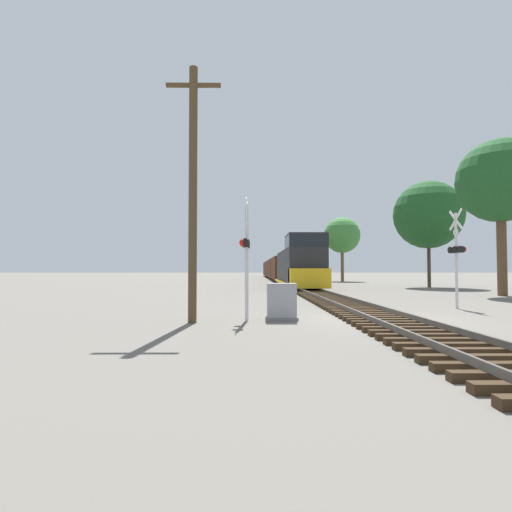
{
  "coord_description": "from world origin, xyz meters",
  "views": [
    {
      "loc": [
        -4.31,
        -13.65,
        1.73
      ],
      "look_at": [
        -4.13,
        7.25,
        2.43
      ],
      "focal_mm": 28.0,
      "sensor_mm": 36.0,
      "label": 1
    }
  ],
  "objects_px": {
    "crossing_signal_near": "(246,249)",
    "tree_deep_background": "(342,235)",
    "tree_mid_background": "(428,215)",
    "tree_far_right": "(500,181)",
    "freight_train": "(278,268)",
    "utility_pole": "(193,190)",
    "crossing_signal_far": "(457,252)",
    "relay_cabinet": "(282,302)"
  },
  "relations": [
    {
      "from": "crossing_signal_near",
      "to": "tree_deep_background",
      "type": "xyz_separation_m",
      "value": [
        13.29,
        44.49,
        4.27
      ]
    },
    {
      "from": "crossing_signal_near",
      "to": "tree_mid_background",
      "type": "relative_size",
      "value": 0.4
    },
    {
      "from": "crossing_signal_near",
      "to": "tree_far_right",
      "type": "bearing_deg",
      "value": 129.05
    },
    {
      "from": "freight_train",
      "to": "utility_pole",
      "type": "bearing_deg",
      "value": -96.67
    },
    {
      "from": "crossing_signal_near",
      "to": "tree_far_right",
      "type": "distance_m",
      "value": 21.47
    },
    {
      "from": "crossing_signal_near",
      "to": "utility_pole",
      "type": "bearing_deg",
      "value": -74.22
    },
    {
      "from": "crossing_signal_far",
      "to": "tree_far_right",
      "type": "relative_size",
      "value": 0.42
    },
    {
      "from": "crossing_signal_far",
      "to": "relay_cabinet",
      "type": "xyz_separation_m",
      "value": [
        -8.05,
        -3.92,
        -1.88
      ]
    },
    {
      "from": "tree_far_right",
      "to": "tree_mid_background",
      "type": "relative_size",
      "value": 1.0
    },
    {
      "from": "tree_far_right",
      "to": "relay_cabinet",
      "type": "bearing_deg",
      "value": -141.17
    },
    {
      "from": "freight_train",
      "to": "tree_far_right",
      "type": "height_order",
      "value": "tree_far_right"
    },
    {
      "from": "tree_mid_background",
      "to": "crossing_signal_near",
      "type": "bearing_deg",
      "value": -124.64
    },
    {
      "from": "relay_cabinet",
      "to": "tree_deep_background",
      "type": "distance_m",
      "value": 46.27
    },
    {
      "from": "utility_pole",
      "to": "tree_far_right",
      "type": "bearing_deg",
      "value": 35.48
    },
    {
      "from": "crossing_signal_near",
      "to": "crossing_signal_far",
      "type": "relative_size",
      "value": 0.93
    },
    {
      "from": "crossing_signal_near",
      "to": "freight_train",
      "type": "bearing_deg",
      "value": 176.9
    },
    {
      "from": "relay_cabinet",
      "to": "crossing_signal_near",
      "type": "bearing_deg",
      "value": -168.61
    },
    {
      "from": "tree_far_right",
      "to": "tree_deep_background",
      "type": "distance_m",
      "value": 32.05
    },
    {
      "from": "relay_cabinet",
      "to": "tree_far_right",
      "type": "relative_size",
      "value": 0.12
    },
    {
      "from": "relay_cabinet",
      "to": "tree_deep_background",
      "type": "relative_size",
      "value": 0.13
    },
    {
      "from": "crossing_signal_far",
      "to": "tree_far_right",
      "type": "height_order",
      "value": "tree_far_right"
    },
    {
      "from": "utility_pole",
      "to": "tree_deep_background",
      "type": "relative_size",
      "value": 0.9
    },
    {
      "from": "tree_mid_background",
      "to": "tree_far_right",
      "type": "bearing_deg",
      "value": -93.31
    },
    {
      "from": "tree_mid_background",
      "to": "tree_deep_background",
      "type": "distance_m",
      "value": 19.85
    },
    {
      "from": "freight_train",
      "to": "crossing_signal_near",
      "type": "height_order",
      "value": "freight_train"
    },
    {
      "from": "relay_cabinet",
      "to": "utility_pole",
      "type": "height_order",
      "value": "utility_pole"
    },
    {
      "from": "relay_cabinet",
      "to": "tree_far_right",
      "type": "bearing_deg",
      "value": 38.83
    },
    {
      "from": "tree_deep_background",
      "to": "freight_train",
      "type": "bearing_deg",
      "value": 135.66
    },
    {
      "from": "relay_cabinet",
      "to": "tree_deep_background",
      "type": "height_order",
      "value": "tree_deep_background"
    },
    {
      "from": "relay_cabinet",
      "to": "crossing_signal_far",
      "type": "bearing_deg",
      "value": 25.98
    },
    {
      "from": "crossing_signal_near",
      "to": "tree_deep_background",
      "type": "relative_size",
      "value": 0.44
    },
    {
      "from": "crossing_signal_far",
      "to": "utility_pole",
      "type": "height_order",
      "value": "utility_pole"
    },
    {
      "from": "crossing_signal_near",
      "to": "utility_pole",
      "type": "relative_size",
      "value": 0.49
    },
    {
      "from": "utility_pole",
      "to": "crossing_signal_near",
      "type": "bearing_deg",
      "value": 13.99
    },
    {
      "from": "freight_train",
      "to": "tree_deep_background",
      "type": "xyz_separation_m",
      "value": [
        8.76,
        -8.56,
        4.8
      ]
    },
    {
      "from": "freight_train",
      "to": "crossing_signal_far",
      "type": "distance_m",
      "value": 49.12
    },
    {
      "from": "tree_far_right",
      "to": "tree_mid_background",
      "type": "height_order",
      "value": "tree_far_right"
    },
    {
      "from": "tree_mid_background",
      "to": "utility_pole",
      "type": "bearing_deg",
      "value": -126.75
    },
    {
      "from": "utility_pole",
      "to": "tree_far_right",
      "type": "height_order",
      "value": "tree_far_right"
    },
    {
      "from": "tree_deep_background",
      "to": "tree_far_right",
      "type": "bearing_deg",
      "value": -84.09
    },
    {
      "from": "freight_train",
      "to": "relay_cabinet",
      "type": "height_order",
      "value": "freight_train"
    },
    {
      "from": "tree_mid_background",
      "to": "tree_deep_background",
      "type": "relative_size",
      "value": 1.11
    }
  ]
}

